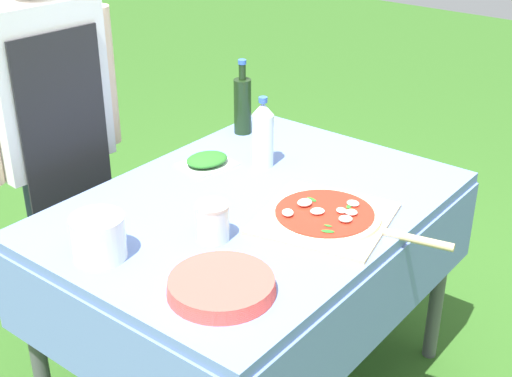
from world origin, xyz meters
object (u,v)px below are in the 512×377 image
object	(u,v)px
prep_table	(253,228)
mixing_tub	(99,237)
water_bottle	(263,134)
person_cook	(50,126)
plate_stack	(221,286)
oil_bottle	(243,104)
herb_container	(207,160)
pizza_on_peel	(327,217)
sauce_jar	(213,224)

from	to	relation	value
prep_table	mixing_tub	size ratio (longest dim) A/B	8.79
prep_table	water_bottle	distance (m)	0.34
person_cook	plate_stack	xyz separation A→B (m)	(-0.25, -0.99, -0.10)
person_cook	water_bottle	xyz separation A→B (m)	(0.41, -0.60, -0.01)
prep_table	water_bottle	xyz separation A→B (m)	(0.23, 0.14, 0.21)
oil_bottle	person_cook	bearing A→B (deg)	148.39
water_bottle	oil_bottle	bearing A→B (deg)	52.43
prep_table	herb_container	bearing A→B (deg)	68.94
pizza_on_peel	herb_container	xyz separation A→B (m)	(0.07, 0.54, 0.00)
mixing_tub	herb_container	bearing A→B (deg)	14.95
prep_table	sauce_jar	distance (m)	0.29
person_cook	pizza_on_peel	size ratio (longest dim) A/B	2.55
pizza_on_peel	water_bottle	world-z (taller)	water_bottle
plate_stack	sauce_jar	world-z (taller)	sauce_jar
prep_table	plate_stack	xyz separation A→B (m)	(-0.43, -0.24, 0.11)
prep_table	person_cook	size ratio (longest dim) A/B	0.85
herb_container	person_cook	bearing A→B (deg)	122.30
pizza_on_peel	herb_container	bearing A→B (deg)	69.82
prep_table	water_bottle	size ratio (longest dim) A/B	5.22
plate_stack	pizza_on_peel	bearing A→B (deg)	-0.99
prep_table	mixing_tub	xyz separation A→B (m)	(-0.50, 0.13, 0.15)
prep_table	herb_container	size ratio (longest dim) A/B	6.35
oil_bottle	water_bottle	bearing A→B (deg)	-127.57
pizza_on_peel	water_bottle	size ratio (longest dim) A/B	2.41
prep_table	mixing_tub	bearing A→B (deg)	165.95
prep_table	oil_bottle	xyz separation A→B (m)	(0.42, 0.38, 0.21)
sauce_jar	prep_table	bearing A→B (deg)	11.69
water_bottle	herb_container	size ratio (longest dim) A/B	1.22
plate_stack	sauce_jar	distance (m)	0.27
mixing_tub	person_cook	bearing A→B (deg)	62.40
prep_table	sauce_jar	xyz separation A→B (m)	(-0.24, -0.05, 0.14)
oil_bottle	sauce_jar	bearing A→B (deg)	-146.82
oil_bottle	pizza_on_peel	bearing A→B (deg)	-120.96
herb_container	mixing_tub	bearing A→B (deg)	-165.05
oil_bottle	herb_container	world-z (taller)	oil_bottle
mixing_tub	plate_stack	xyz separation A→B (m)	(0.08, -0.36, -0.04)
plate_stack	person_cook	bearing A→B (deg)	75.83
oil_bottle	plate_stack	size ratio (longest dim) A/B	1.04
pizza_on_peel	plate_stack	xyz separation A→B (m)	(-0.47, 0.01, 0.01)
prep_table	mixing_tub	distance (m)	0.54
pizza_on_peel	oil_bottle	distance (m)	0.74
person_cook	oil_bottle	world-z (taller)	person_cook
water_bottle	plate_stack	bearing A→B (deg)	-149.93
person_cook	mixing_tub	distance (m)	0.70
water_bottle	mixing_tub	size ratio (longest dim) A/B	1.68
person_cook	herb_container	xyz separation A→B (m)	(0.29, -0.46, -0.10)
prep_table	sauce_jar	size ratio (longest dim) A/B	11.67
mixing_tub	plate_stack	size ratio (longest dim) A/B	0.53
person_cook	water_bottle	world-z (taller)	person_cook
pizza_on_peel	sauce_jar	size ratio (longest dim) A/B	5.39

